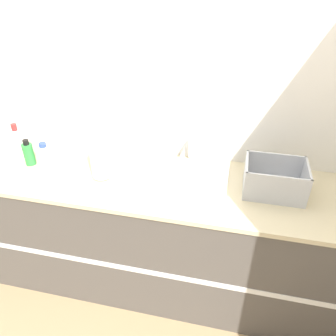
{
  "coord_description": "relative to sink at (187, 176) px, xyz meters",
  "views": [
    {
      "loc": [
        0.44,
        -1.32,
        2.11
      ],
      "look_at": [
        0.07,
        0.3,
        1.05
      ],
      "focal_mm": 35.0,
      "sensor_mm": 36.0,
      "label": 1
    }
  ],
  "objects": [
    {
      "name": "ground_plane",
      "position": [
        -0.17,
        -0.39,
        -0.94
      ],
      "size": [
        12.0,
        12.0,
        0.0
      ],
      "primitive_type": "plane",
      "color": "tan"
    },
    {
      "name": "wall_back",
      "position": [
        -0.17,
        0.31,
        0.36
      ],
      "size": [
        4.92,
        0.06,
        2.6
      ],
      "color": "silver",
      "rests_on": "ground_plane"
    },
    {
      "name": "counter_cabinet",
      "position": [
        -0.17,
        -0.06,
        -0.48
      ],
      "size": [
        2.55,
        0.69,
        0.93
      ],
      "color": "#514C47",
      "rests_on": "ground_plane"
    },
    {
      "name": "sink",
      "position": [
        0.0,
        0.0,
        0.0
      ],
      "size": [
        0.51,
        0.44,
        0.23
      ],
      "color": "silver",
      "rests_on": "counter_cabinet"
    },
    {
      "name": "paper_towel_roll",
      "position": [
        -0.54,
        -0.1,
        0.13
      ],
      "size": [
        0.12,
        0.12,
        0.28
      ],
      "color": "#4C4C51",
      "rests_on": "counter_cabinet"
    },
    {
      "name": "dish_rack",
      "position": [
        0.53,
        -0.03,
        0.06
      ],
      "size": [
        0.35,
        0.26,
        0.19
      ],
      "color": "#B7BABF",
      "rests_on": "counter_cabinet"
    },
    {
      "name": "bottle_clear",
      "position": [
        -0.98,
        -0.02,
        0.05
      ],
      "size": [
        0.09,
        0.09,
        0.15
      ],
      "color": "silver",
      "rests_on": "counter_cabinet"
    },
    {
      "name": "bottle_white_spray",
      "position": [
        -1.19,
        0.01,
        0.1
      ],
      "size": [
        0.07,
        0.07,
        0.26
      ],
      "color": "white",
      "rests_on": "counter_cabinet"
    },
    {
      "name": "bottle_green",
      "position": [
        -1.07,
        -0.06,
        0.07
      ],
      "size": [
        0.07,
        0.07,
        0.18
      ],
      "color": "#2D8C3D",
      "rests_on": "counter_cabinet"
    }
  ]
}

